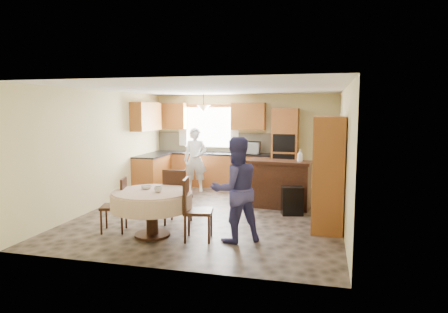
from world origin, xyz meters
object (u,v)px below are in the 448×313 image
object	(u,v)px
person_dining	(236,190)
cupboard	(328,173)
chair_back	(176,194)
sideboard	(279,186)
chair_left	(118,202)
chair_right	(193,206)
person_sink	(195,160)
dining_table	(152,201)
oven_tower	(285,149)

from	to	relation	value
person_dining	cupboard	bearing A→B (deg)	-176.77
chair_back	person_dining	size ratio (longest dim) A/B	0.62
cupboard	person_dining	distance (m)	1.79
sideboard	chair_left	world-z (taller)	sideboard
chair_right	person_sink	world-z (taller)	person_sink
person_sink	person_dining	world-z (taller)	person_dining
dining_table	chair_back	world-z (taller)	chair_back
chair_back	chair_right	distance (m)	0.93
chair_left	chair_right	bearing A→B (deg)	68.90
oven_tower	sideboard	bearing A→B (deg)	-87.46
dining_table	chair_right	distance (m)	0.73
oven_tower	person_dining	distance (m)	4.37
oven_tower	dining_table	size ratio (longest dim) A/B	1.59
chair_left	chair_right	world-z (taller)	chair_right
chair_left	cupboard	bearing A→B (deg)	90.76
chair_back	person_sink	size ratio (longest dim) A/B	0.63
dining_table	chair_back	size ratio (longest dim) A/B	1.30
dining_table	chair_left	world-z (taller)	chair_left
chair_left	person_sink	world-z (taller)	person_sink
oven_tower	chair_back	bearing A→B (deg)	-113.07
oven_tower	dining_table	bearing A→B (deg)	-111.49
cupboard	chair_right	bearing A→B (deg)	-150.18
chair_back	oven_tower	bearing A→B (deg)	-115.48
person_dining	chair_right	bearing A→B (deg)	-24.53
person_sink	sideboard	bearing A→B (deg)	-37.93
chair_left	chair_back	bearing A→B (deg)	110.15
sideboard	person_dining	size ratio (longest dim) A/B	0.80
sideboard	cupboard	distance (m)	1.69
person_sink	person_dining	xyz separation A→B (m)	(1.84, -3.56, 0.02)
oven_tower	cupboard	xyz separation A→B (m)	(1.07, -3.26, -0.07)
person_sink	person_dining	size ratio (longest dim) A/B	0.98
chair_right	person_dining	world-z (taller)	person_dining
dining_table	chair_back	bearing A→B (deg)	77.29
chair_right	sideboard	bearing A→B (deg)	-34.21
oven_tower	person_sink	distance (m)	2.34
sideboard	chair_left	distance (m)	3.45
chair_right	person_dining	xyz separation A→B (m)	(0.67, 0.11, 0.28)
oven_tower	chair_right	world-z (taller)	oven_tower
sideboard	chair_right	size ratio (longest dim) A/B	1.32
chair_left	person_sink	xyz separation A→B (m)	(0.23, 3.56, 0.30)
oven_tower	chair_left	world-z (taller)	oven_tower
chair_back	person_sink	distance (m)	3.01
cupboard	chair_left	xyz separation A→B (m)	(-3.49, -1.08, -0.47)
chair_back	sideboard	bearing A→B (deg)	-136.30
oven_tower	chair_back	xyz separation A→B (m)	(-1.59, -3.73, -0.49)
dining_table	sideboard	bearing A→B (deg)	53.20
sideboard	cupboard	bearing A→B (deg)	-45.46
dining_table	chair_left	bearing A→B (deg)	172.28
sideboard	dining_table	xyz separation A→B (m)	(-1.83, -2.45, 0.11)
dining_table	chair_left	distance (m)	0.68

